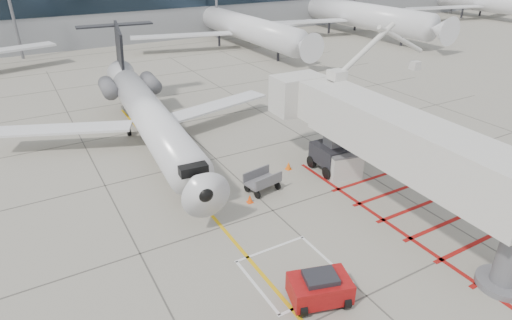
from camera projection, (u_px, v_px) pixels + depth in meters
ground_plane at (313, 247)px, 22.31m from camera, size 260.00×260.00×0.00m
regional_jet at (156, 108)px, 30.28m from camera, size 25.33×30.88×7.64m
jet_bridge at (406, 152)px, 23.40m from camera, size 10.12×20.15×7.93m
pushback_tug at (320, 287)px, 18.63m from camera, size 2.99×2.33×1.53m
baggage_cart at (262, 181)px, 27.20m from camera, size 2.35×1.71×1.36m
ground_power_unit at (344, 165)px, 28.77m from camera, size 2.45×1.75×1.76m
cone_nose at (250, 199)px, 26.11m from camera, size 0.38×0.38×0.53m
cone_side at (288, 166)px, 30.00m from camera, size 0.41×0.41×0.57m
bg_aircraft_c at (240, 10)px, 64.46m from camera, size 32.94×36.60×10.98m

